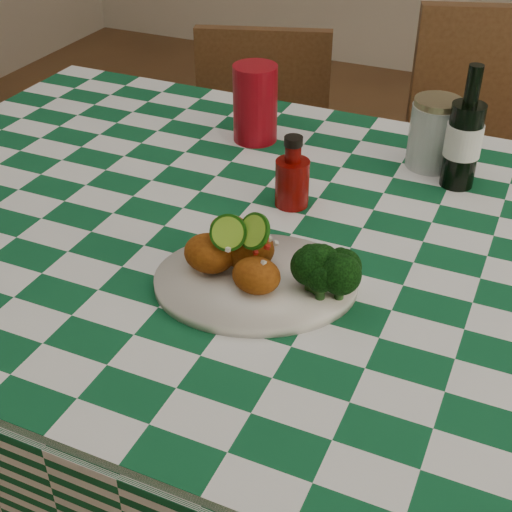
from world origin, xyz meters
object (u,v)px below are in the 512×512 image
at_px(dining_table, 286,401).
at_px(mason_jar, 434,133).
at_px(wooden_chair_right, 493,223).
at_px(red_tumbler, 255,104).
at_px(plate, 256,282).
at_px(fried_chicken_pile, 246,248).
at_px(ketchup_bottle, 292,172).
at_px(wooden_chair_left, 257,193).
at_px(beer_bottle, 466,128).

height_order(dining_table, mason_jar, mason_jar).
distance_m(dining_table, wooden_chair_right, 0.75).
bearing_deg(red_tumbler, plate, -65.80).
xyz_separation_m(red_tumbler, mason_jar, (0.36, 0.03, -0.01)).
bearing_deg(fried_chicken_pile, plate, 0.00).
bearing_deg(ketchup_bottle, plate, -80.52).
distance_m(red_tumbler, ketchup_bottle, 0.27).
bearing_deg(ketchup_bottle, dining_table, -68.20).
distance_m(red_tumbler, mason_jar, 0.36).
relative_size(dining_table, ketchup_bottle, 12.83).
xyz_separation_m(ketchup_bottle, wooden_chair_left, (-0.34, 0.61, -0.43)).
height_order(fried_chicken_pile, beer_bottle, beer_bottle).
xyz_separation_m(plate, wooden_chair_left, (-0.38, 0.85, -0.38)).
bearing_deg(ketchup_bottle, beer_bottle, 37.27).
relative_size(ketchup_bottle, wooden_chair_right, 0.13).
distance_m(red_tumbler, wooden_chair_right, 0.73).
height_order(mason_jar, beer_bottle, beer_bottle).
bearing_deg(dining_table, red_tumbler, 123.50).
distance_m(fried_chicken_pile, red_tumbler, 0.50).
relative_size(dining_table, mason_jar, 12.26).
xyz_separation_m(wooden_chair_left, wooden_chair_right, (0.65, 0.00, 0.06)).
height_order(dining_table, beer_bottle, beer_bottle).
bearing_deg(mason_jar, red_tumbler, -175.08).
relative_size(dining_table, red_tumbler, 10.55).
relative_size(mason_jar, wooden_chair_left, 0.16).
xyz_separation_m(fried_chicken_pile, wooden_chair_left, (-0.36, 0.85, -0.43)).
bearing_deg(fried_chicken_pile, beer_bottle, 62.70).
bearing_deg(beer_bottle, plate, -115.62).
bearing_deg(mason_jar, wooden_chair_right, 71.09).
bearing_deg(plate, fried_chicken_pile, 180.00).
bearing_deg(beer_bottle, ketchup_bottle, -142.73).
bearing_deg(ketchup_bottle, fried_chicken_pile, -84.16).
distance_m(dining_table, plate, 0.43).
bearing_deg(beer_bottle, fried_chicken_pile, -117.30).
height_order(red_tumbler, beer_bottle, beer_bottle).
relative_size(dining_table, wooden_chair_right, 1.73).
bearing_deg(wooden_chair_left, red_tumbler, -84.43).
relative_size(red_tumbler, wooden_chair_right, 0.16).
relative_size(dining_table, fried_chicken_pile, 11.20).
relative_size(plate, mason_jar, 2.23).
distance_m(ketchup_bottle, mason_jar, 0.31).
relative_size(red_tumbler, wooden_chair_left, 0.19).
relative_size(beer_bottle, wooden_chair_right, 0.24).
bearing_deg(fried_chicken_pile, red_tumbler, 112.54).
relative_size(dining_table, beer_bottle, 7.31).
xyz_separation_m(mason_jar, wooden_chair_right, (0.12, 0.36, -0.37)).
bearing_deg(red_tumbler, fried_chicken_pile, -67.46).
bearing_deg(wooden_chair_right, dining_table, -130.37).
height_order(plate, wooden_chair_right, wooden_chair_right).
bearing_deg(ketchup_bottle, mason_jar, 52.57).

